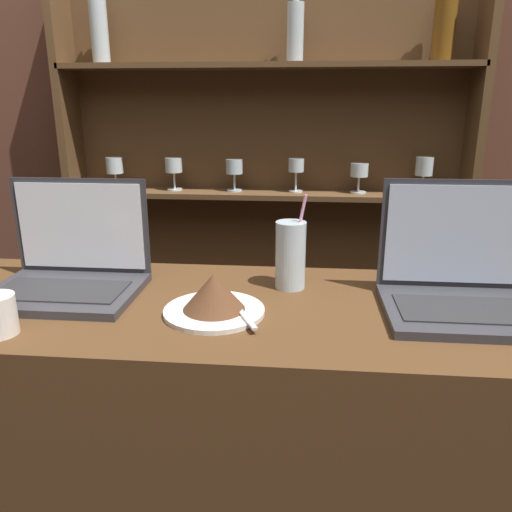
# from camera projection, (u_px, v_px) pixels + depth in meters

# --- Properties ---
(bar_counter) EXTENTS (1.84, 0.52, 0.97)m
(bar_counter) POSITION_uv_depth(u_px,v_px,m) (192.00, 486.00, 1.22)
(bar_counter) COLOR #4C3019
(bar_counter) RESTS_ON ground_plane
(back_wall) EXTENTS (7.00, 0.06, 2.70)m
(back_wall) POSITION_uv_depth(u_px,v_px,m) (242.00, 110.00, 1.99)
(back_wall) COLOR brown
(back_wall) RESTS_ON ground_plane
(back_shelf) EXTENTS (1.56, 0.18, 1.88)m
(back_shelf) POSITION_uv_depth(u_px,v_px,m) (266.00, 204.00, 2.01)
(back_shelf) COLOR brown
(back_shelf) RESTS_ON ground_plane
(laptop_near) EXTENTS (0.33, 0.25, 0.24)m
(laptop_near) POSITION_uv_depth(u_px,v_px,m) (70.00, 268.00, 1.13)
(laptop_near) COLOR #333338
(laptop_near) RESTS_ON bar_counter
(laptop_far) EXTENTS (0.32, 0.25, 0.26)m
(laptop_far) POSITION_uv_depth(u_px,v_px,m) (461.00, 282.00, 1.03)
(laptop_far) COLOR #333338
(laptop_far) RESTS_ON bar_counter
(cake_plate) EXTENTS (0.21, 0.21, 0.08)m
(cake_plate) POSITION_uv_depth(u_px,v_px,m) (214.00, 297.00, 1.00)
(cake_plate) COLOR silver
(cake_plate) RESTS_ON bar_counter
(water_glass) EXTENTS (0.07, 0.07, 0.22)m
(water_glass) POSITION_uv_depth(u_px,v_px,m) (291.00, 255.00, 1.14)
(water_glass) COLOR silver
(water_glass) RESTS_ON bar_counter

